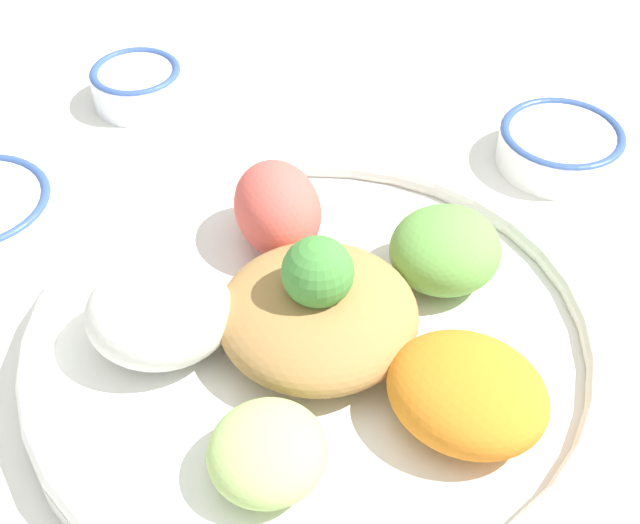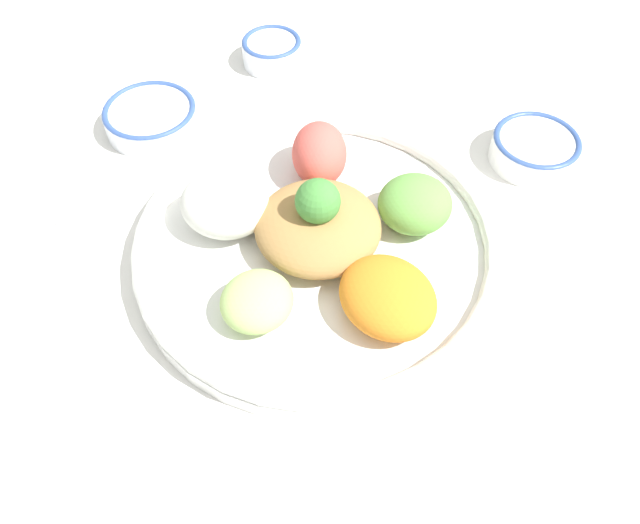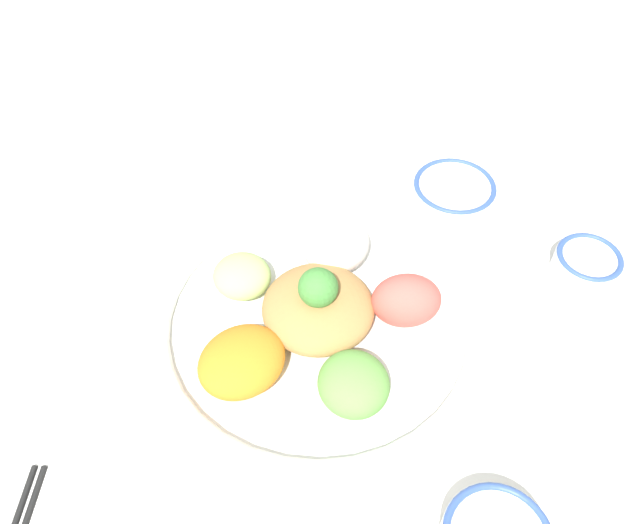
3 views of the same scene
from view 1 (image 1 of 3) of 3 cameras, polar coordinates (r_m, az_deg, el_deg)
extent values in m
plane|color=white|center=(0.59, -1.22, -7.63)|extent=(2.40, 2.40, 0.00)
cylinder|color=white|center=(0.59, 0.22, -5.82)|extent=(0.38, 0.38, 0.02)
torus|color=white|center=(0.58, 0.22, -4.86)|extent=(0.38, 0.38, 0.02)
ellipsoid|color=orange|center=(0.53, 9.40, -8.27)|extent=(0.09, 0.10, 0.05)
ellipsoid|color=#6BAD4C|center=(0.62, 8.02, 0.78)|extent=(0.10, 0.10, 0.05)
ellipsoid|color=#E55B51|center=(0.63, -2.74, 3.44)|extent=(0.10, 0.10, 0.06)
ellipsoid|color=white|center=(0.57, -10.23, -3.24)|extent=(0.12, 0.12, 0.06)
ellipsoid|color=#B7DB7A|center=(0.51, -3.38, -12.05)|extent=(0.08, 0.08, 0.04)
ellipsoid|color=#AD7F47|center=(0.57, 0.23, -3.55)|extent=(0.13, 0.13, 0.05)
sphere|color=#478E3D|center=(0.54, 0.24, -0.81)|extent=(0.05, 0.05, 0.05)
cylinder|color=white|center=(0.78, 15.08, 7.05)|extent=(0.10, 0.10, 0.03)
torus|color=#38569E|center=(0.77, 15.27, 7.91)|extent=(0.10, 0.10, 0.01)
cylinder|color=#5B3319|center=(0.77, 15.23, 7.75)|extent=(0.08, 0.08, 0.00)
cylinder|color=white|center=(0.84, -11.59, 10.91)|extent=(0.08, 0.08, 0.03)
torus|color=#38569E|center=(0.84, -11.74, 11.79)|extent=(0.08, 0.08, 0.01)
cylinder|color=#5B3319|center=(0.84, -11.71, 11.63)|extent=(0.07, 0.07, 0.00)
camera|label=2|loc=(0.14, 111.06, 16.82)|focal=35.00mm
camera|label=3|loc=(0.66, 59.16, 43.60)|focal=35.00mm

